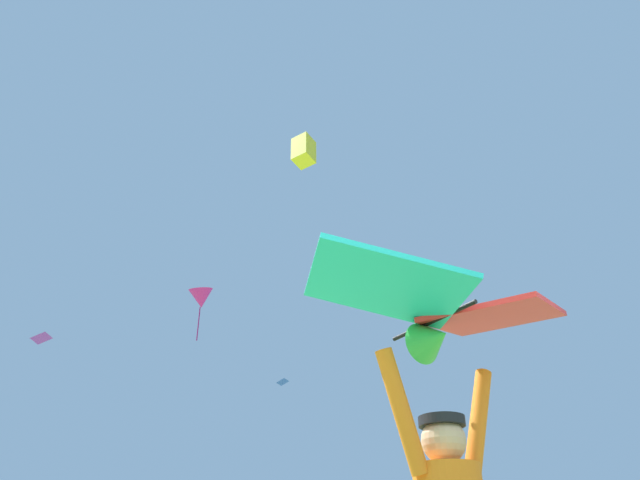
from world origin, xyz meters
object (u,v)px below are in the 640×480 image
object	(u,v)px
held_stunt_kite	(441,311)
distant_kite_yellow_high_right	(304,151)
distant_kite_blue_high_left	(282,382)
distant_kite_purple_low_left	(41,338)
distant_kite_magenta_mid_right	(201,298)

from	to	relation	value
held_stunt_kite	distant_kite_yellow_high_right	world-z (taller)	distant_kite_yellow_high_right
distant_kite_blue_high_left	distant_kite_purple_low_left	world-z (taller)	distant_kite_purple_low_left
distant_kite_magenta_mid_right	distant_kite_purple_low_left	bearing A→B (deg)	117.10
held_stunt_kite	distant_kite_purple_low_left	distance (m)	31.40
distant_kite_blue_high_left	distant_kite_yellow_high_right	distance (m)	19.73
distant_kite_magenta_mid_right	distant_kite_blue_high_left	bearing A→B (deg)	48.76
distant_kite_blue_high_left	distant_kite_magenta_mid_right	distance (m)	10.24
distant_kite_yellow_high_right	distant_kite_magenta_mid_right	bearing A→B (deg)	87.75
distant_kite_yellow_high_right	distant_kite_purple_low_left	size ratio (longest dim) A/B	0.86
distant_kite_yellow_high_right	held_stunt_kite	bearing A→B (deg)	-109.20
distant_kite_blue_high_left	distant_kite_purple_low_left	xyz separation A→B (m)	(-12.08, 2.73, 1.43)
distant_kite_magenta_mid_right	distant_kite_purple_low_left	world-z (taller)	distant_kite_purple_low_left
distant_kite_magenta_mid_right	held_stunt_kite	bearing A→B (deg)	-100.13
distant_kite_yellow_high_right	distant_kite_purple_low_left	distance (m)	21.71
distant_kite_purple_low_left	distant_kite_magenta_mid_right	bearing A→B (deg)	-62.90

